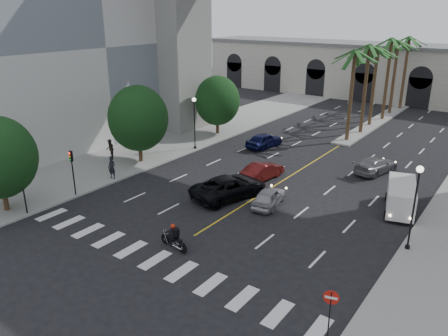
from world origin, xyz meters
TOP-DOWN VIEW (x-y plane):
  - ground at (0.00, 0.00)m, footprint 140.00×140.00m
  - sidewalk_left at (-15.00, 15.00)m, footprint 8.00×100.00m
  - median at (0.00, 38.00)m, footprint 2.00×24.00m
  - building_left at (-27.00, 12.00)m, footprint 16.50×32.50m
  - pier_building at (0.00, 55.00)m, footprint 71.00×10.50m
  - palm_a at (0.00, 28.00)m, footprint 3.20×3.20m
  - palm_b at (0.10, 32.00)m, footprint 3.20×3.20m
  - palm_c at (-0.20, 36.00)m, footprint 3.20×3.20m
  - palm_d at (0.15, 40.00)m, footprint 3.20×3.20m
  - palm_e at (-0.10, 44.00)m, footprint 3.20×3.20m
  - palm_f at (0.20, 48.00)m, footprint 3.20×3.20m
  - street_tree_mid at (-13.00, 10.00)m, footprint 5.44×5.44m
  - street_tree_far at (-13.00, 22.00)m, footprint 5.04×5.04m
  - lamp_post_left_far at (-11.40, 16.00)m, footprint 0.40×0.40m
  - lamp_post_right at (11.40, 8.00)m, footprint 0.40×0.40m
  - traffic_signal_near at (-11.30, -2.50)m, footprint 0.25×0.18m
  - traffic_signal_far at (-11.30, 1.50)m, footprint 0.25×0.18m
  - motorcycle_rider at (0.07, 0.10)m, footprint 2.24×0.62m
  - car_a at (1.50, 8.72)m, footprint 2.21×4.10m
  - car_b at (-1.59, 12.94)m, footprint 1.97×4.52m
  - car_c at (-1.69, 8.25)m, footprint 4.38×6.62m
  - car_d at (5.63, 20.10)m, footprint 3.06×5.10m
  - car_e at (-6.14, 20.87)m, footprint 2.34×4.69m
  - cargo_van at (9.51, 13.25)m, footprint 2.99×5.13m
  - pedestrian_a at (-11.65, 5.45)m, footprint 0.77×0.58m
  - pedestrian_b at (-15.93, 8.87)m, footprint 1.13×1.12m
  - do_not_enter_sign at (10.66, -2.03)m, footprint 0.65×0.22m

SIDE VIEW (x-z plane):
  - ground at x=0.00m, z-range 0.00..0.00m
  - sidewalk_left at x=-15.00m, z-range 0.00..0.15m
  - median at x=0.00m, z-range 0.00..0.20m
  - car_a at x=1.50m, z-range 0.00..1.33m
  - car_d at x=5.63m, z-range 0.00..1.38m
  - car_b at x=-1.59m, z-range 0.00..1.45m
  - motorcycle_rider at x=0.07m, z-range -0.08..1.54m
  - car_e at x=-6.14m, z-range 0.00..1.53m
  - car_c at x=-1.69m, z-range 0.00..1.69m
  - pedestrian_b at x=-15.93m, z-range 0.15..1.99m
  - pedestrian_a at x=-11.65m, z-range 0.15..2.04m
  - cargo_van at x=9.51m, z-range 0.12..2.18m
  - do_not_enter_sign at x=10.66m, z-range 0.61..3.32m
  - traffic_signal_near at x=-11.30m, z-range 0.69..4.34m
  - traffic_signal_far at x=-11.30m, z-range 0.69..4.34m
  - lamp_post_left_far at x=-11.40m, z-range 0.55..5.90m
  - lamp_post_right at x=11.40m, z-range 0.55..5.90m
  - street_tree_far at x=-13.00m, z-range 0.56..7.24m
  - street_tree_mid at x=-13.00m, z-range 0.61..7.81m
  - pier_building at x=0.00m, z-range 0.02..8.52m
  - palm_c at x=-0.20m, z-range 3.86..13.96m
  - palm_a at x=0.00m, z-range 3.95..14.25m
  - palm_e at x=-0.10m, z-range 3.99..14.39m
  - palm_b at x=0.10m, z-range 4.07..14.67m
  - palm_f at x=0.20m, z-range 4.11..14.81m
  - palm_d at x=0.15m, z-range 4.20..15.10m
  - building_left at x=-27.00m, z-range 0.01..20.61m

